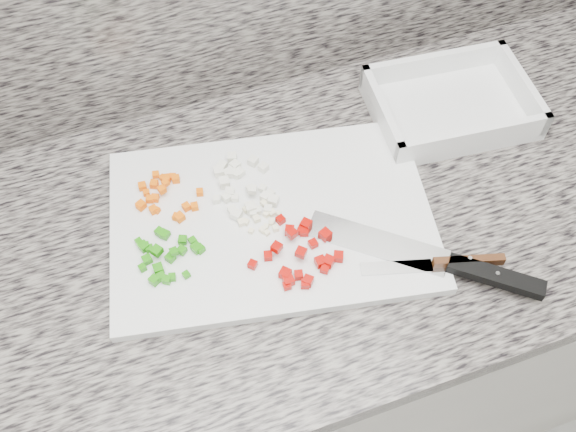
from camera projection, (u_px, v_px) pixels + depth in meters
name	position (u px, v px, depth m)	size (l,w,h in m)	color
cabinet	(272.00, 343.00, 1.39)	(3.92, 0.62, 0.86)	white
countertop	(267.00, 232.00, 1.02)	(3.96, 0.64, 0.04)	slate
cutting_board	(272.00, 220.00, 1.00)	(0.50, 0.33, 0.02)	silver
carrot_pile	(164.00, 196.00, 1.01)	(0.11, 0.11, 0.02)	#F26105
onion_pile	(242.00, 186.00, 1.02)	(0.10, 0.13, 0.02)	white
green_pepper_pile	(166.00, 255.00, 0.95)	(0.10, 0.10, 0.02)	#20800B
red_pepper_pile	(302.00, 253.00, 0.95)	(0.14, 0.13, 0.02)	#A30702
garlic_pile	(261.00, 219.00, 0.98)	(0.07, 0.06, 0.01)	#F3EABC
chef_knife	(454.00, 265.00, 0.94)	(0.30, 0.25, 0.02)	#B9BBC0
paring_knife	(450.00, 263.00, 0.94)	(0.21, 0.07, 0.02)	#B9BBC0
tray	(451.00, 106.00, 1.12)	(0.29, 0.22, 0.06)	silver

